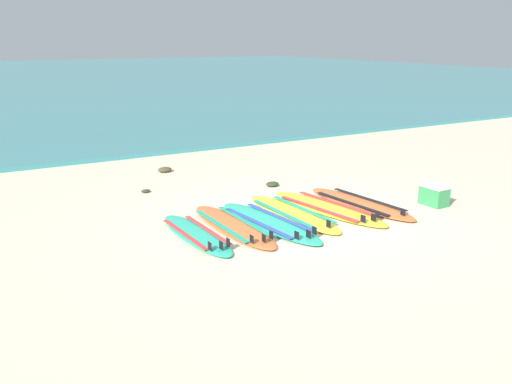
# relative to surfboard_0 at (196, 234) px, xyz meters

# --- Properties ---
(ground_plane) EXTENTS (80.00, 80.00, 0.00)m
(ground_plane) POSITION_rel_surfboard_0_xyz_m (1.89, -0.13, -0.04)
(ground_plane) COLOR beige
(sea) EXTENTS (80.00, 60.00, 0.10)m
(sea) POSITION_rel_surfboard_0_xyz_m (1.89, 35.62, 0.01)
(sea) COLOR teal
(sea) RESTS_ON ground
(surfboard_0) EXTENTS (0.57, 2.04, 0.18)m
(surfboard_0) POSITION_rel_surfboard_0_xyz_m (0.00, 0.00, 0.00)
(surfboard_0) COLOR #2DB793
(surfboard_0) RESTS_ON ground
(surfboard_1) EXTENTS (0.62, 2.32, 0.18)m
(surfboard_1) POSITION_rel_surfboard_0_xyz_m (0.64, 0.07, -0.00)
(surfboard_1) COLOR orange
(surfboard_1) RESTS_ON ground
(surfboard_2) EXTENTS (0.84, 2.46, 0.18)m
(surfboard_2) POSITION_rel_surfboard_0_xyz_m (1.20, -0.07, -0.00)
(surfboard_2) COLOR #2DB793
(surfboard_2) RESTS_ON ground
(surfboard_3) EXTENTS (0.68, 2.38, 0.18)m
(surfboard_3) POSITION_rel_surfboard_0_xyz_m (1.77, 0.12, -0.00)
(surfboard_3) COLOR yellow
(surfboard_3) RESTS_ON ground
(surfboard_4) EXTENTS (1.02, 2.58, 0.18)m
(surfboard_4) POSITION_rel_surfboard_0_xyz_m (2.43, 0.07, -0.00)
(surfboard_4) COLOR yellow
(surfboard_4) RESTS_ON ground
(surfboard_5) EXTENTS (0.83, 2.42, 0.18)m
(surfboard_5) POSITION_rel_surfboard_0_xyz_m (3.08, -0.00, -0.00)
(surfboard_5) COLOR orange
(surfboard_5) RESTS_ON ground
(cooler_box) EXTENTS (0.32, 0.47, 0.38)m
(cooler_box) POSITION_rel_surfboard_0_xyz_m (4.20, -0.62, 0.16)
(cooler_box) COLOR #338C4C
(cooler_box) RESTS_ON ground
(seaweed_clump_near_shoreline) EXTENTS (0.30, 0.24, 0.11)m
(seaweed_clump_near_shoreline) POSITION_rel_surfboard_0_xyz_m (1.01, 3.97, 0.02)
(seaweed_clump_near_shoreline) COLOR #4C4228
(seaweed_clump_near_shoreline) RESTS_ON ground
(seaweed_clump_mid_sand) EXTENTS (0.17, 0.14, 0.06)m
(seaweed_clump_mid_sand) POSITION_rel_surfboard_0_xyz_m (0.13, 2.62, -0.01)
(seaweed_clump_mid_sand) COLOR #2D381E
(seaweed_clump_mid_sand) RESTS_ON ground
(seaweed_clump_by_the_boards) EXTENTS (0.26, 0.21, 0.09)m
(seaweed_clump_by_the_boards) POSITION_rel_surfboard_0_xyz_m (2.42, 1.81, 0.01)
(seaweed_clump_by_the_boards) COLOR #2D381E
(seaweed_clump_by_the_boards) RESTS_ON ground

